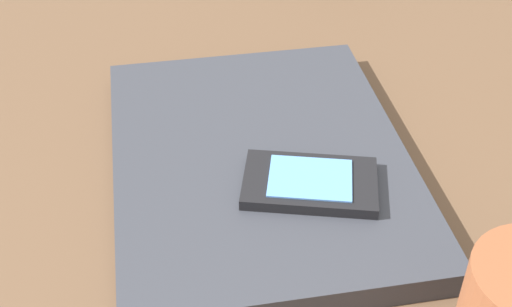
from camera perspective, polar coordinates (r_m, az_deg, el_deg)
name	(u,v)px	position (r cm, az deg, el deg)	size (l,w,h in cm)	color
desk_surface	(256,171)	(61.96, 0.00, -1.44)	(120.00, 80.00, 3.00)	brown
laptop_closed	(256,162)	(58.85, 0.00, -0.68)	(31.90, 24.36, 2.21)	#33353D
cell_phone_on_laptop	(310,183)	(54.51, 4.45, -2.41)	(8.94, 11.76, 1.05)	black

